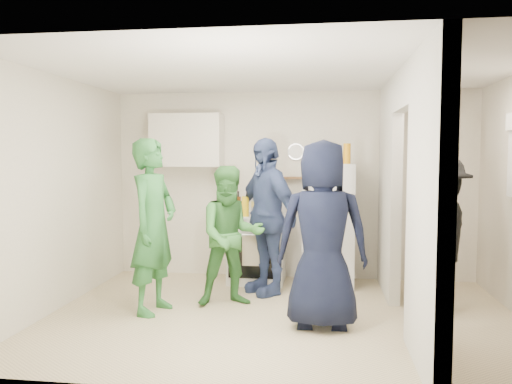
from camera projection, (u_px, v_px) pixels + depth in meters
floor at (281, 316)px, 5.12m from camera, size 4.80×4.80×0.00m
wall_back at (292, 185)px, 6.71m from camera, size 4.80×0.00×4.80m
wall_front at (261, 215)px, 3.35m from camera, size 4.80×0.00×4.80m
wall_left at (59, 193)px, 5.35m from camera, size 0.00×3.40×3.40m
ceiling at (282, 70)px, 4.94m from camera, size 4.80×4.80×0.00m
partition_pier_back at (389, 189)px, 5.96m from camera, size 0.12×1.20×2.50m
partition_pier_front at (428, 208)px, 3.78m from camera, size 0.12×1.20×2.50m
partition_header at (407, 88)px, 4.79m from camera, size 0.12×1.00×0.40m
stove at (257, 248)px, 6.50m from camera, size 0.74×0.62×0.89m
upper_cabinet at (187, 140)px, 6.67m from camera, size 0.95×0.34×0.70m
fridge at (328, 225)px, 6.32m from camera, size 0.64×0.62×1.55m
wicker_basket at (321, 158)px, 6.32m from camera, size 0.35×0.25×0.15m
blue_bowl at (321, 147)px, 6.31m from camera, size 0.24×0.24×0.11m
yellow_cup_stack_top at (347, 154)px, 6.13m from camera, size 0.09×0.09×0.25m
wall_clock at (296, 152)px, 6.65m from camera, size 0.22×0.02×0.22m
spice_shelf at (292, 178)px, 6.65m from camera, size 0.35×0.08×0.03m
yellow_cup_stack_stove at (245, 206)px, 6.26m from camera, size 0.09×0.09×0.25m
red_cup at (272, 212)px, 6.24m from camera, size 0.09×0.09×0.12m
person_green_left at (153, 226)px, 5.21m from camera, size 0.57×0.74×1.83m
person_green_center at (231, 236)px, 5.47m from camera, size 0.90×0.80×1.54m
person_denim at (266, 216)px, 5.94m from camera, size 1.05×1.12×1.86m
person_navy at (323, 234)px, 4.74m from camera, size 0.89×0.60×1.80m
person_nook at (440, 234)px, 5.23m from camera, size 1.04×1.23×1.66m
bottle_a at (238, 202)px, 6.61m from camera, size 0.07×0.07×0.30m
bottle_b at (244, 205)px, 6.42m from camera, size 0.08×0.08×0.24m
bottle_c at (254, 202)px, 6.63m from camera, size 0.06×0.06×0.29m
bottle_d at (257, 203)px, 6.40m from camera, size 0.06×0.06×0.31m
bottle_e at (265, 203)px, 6.63m from camera, size 0.08×0.08×0.27m
bottle_f at (270, 202)px, 6.46m from camera, size 0.07×0.07×0.32m
bottle_g at (278, 204)px, 6.55m from camera, size 0.06×0.06×0.26m
bottle_h at (231, 206)px, 6.36m from camera, size 0.07×0.07×0.24m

